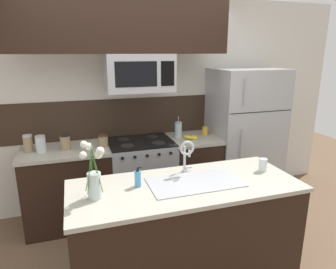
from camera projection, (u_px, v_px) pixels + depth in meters
name	position (u px, v px, depth m)	size (l,w,h in m)	color
ground_plane	(163.00, 255.00, 2.97)	(10.00, 10.00, 0.00)	brown
rear_partition	(156.00, 103.00, 3.89)	(5.20, 0.10, 2.60)	silver
splash_band	(134.00, 117.00, 3.79)	(3.23, 0.01, 0.48)	#332319
back_counter_left	(69.00, 187.00, 3.42)	(0.97, 0.65, 0.91)	black
back_counter_right	(192.00, 171.00, 3.88)	(0.62, 0.65, 0.91)	black
stove_range	(141.00, 177.00, 3.68)	(0.76, 0.64, 0.93)	#A8AAAF
microwave	(139.00, 73.00, 3.32)	(0.74, 0.40, 0.41)	#A8AAAF
upper_cabinet_band	(122.00, 24.00, 3.10)	(2.29, 0.34, 0.60)	black
refrigerator	(243.00, 135.00, 4.00)	(0.88, 0.74, 1.74)	#A8AAAF
storage_jar_tall	(28.00, 143.00, 3.20)	(0.10, 0.10, 0.19)	#997F5B
storage_jar_medium	(41.00, 144.00, 3.19)	(0.10, 0.10, 0.18)	silver
storage_jar_short	(65.00, 142.00, 3.27)	(0.11, 0.11, 0.17)	#997F5B
storage_jar_squat	(103.00, 141.00, 3.39)	(0.11, 0.11, 0.13)	#997F5B
banana_bunch	(191.00, 137.00, 3.68)	(0.19, 0.12, 0.08)	yellow
french_press	(178.00, 130.00, 3.73)	(0.09, 0.09, 0.27)	silver
coffee_tin	(205.00, 131.00, 3.84)	(0.08, 0.08, 0.11)	gold
island_counter	(185.00, 233.00, 2.56)	(1.88, 0.77, 0.91)	black
kitchen_sink	(195.00, 190.00, 2.48)	(0.76, 0.41, 0.16)	#ADAFB5
sink_faucet	(187.00, 152.00, 2.59)	(0.14, 0.14, 0.31)	#B7BABF
dish_soap_bottle	(138.00, 178.00, 2.37)	(0.06, 0.05, 0.16)	#4C93C6
spare_glass	(263.00, 165.00, 2.69)	(0.07, 0.07, 0.12)	silver
flower_vase	(94.00, 178.00, 2.16)	(0.17, 0.18, 0.46)	silver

